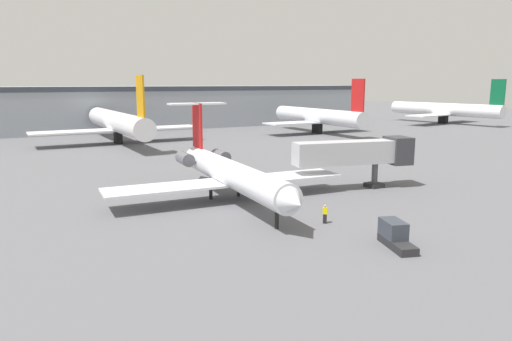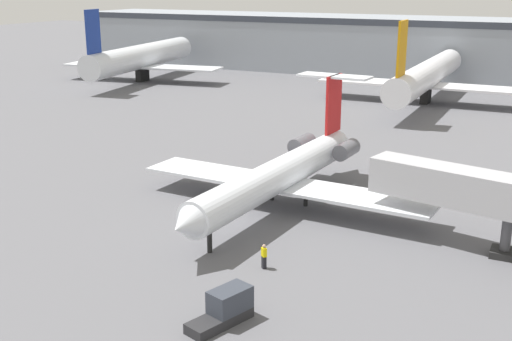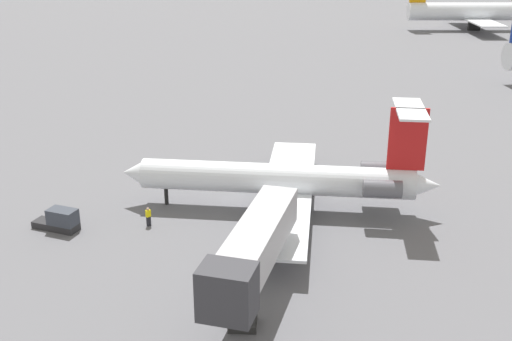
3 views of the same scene
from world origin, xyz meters
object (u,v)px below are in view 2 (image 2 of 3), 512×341
(baggage_tug_lead, at_px, (225,308))
(parked_airliner_west_mid, at_px, (141,57))
(ground_crew_marshaller, at_px, (264,256))
(regional_jet, at_px, (283,172))
(jet_bridge, at_px, (482,193))
(parked_airliner_centre, at_px, (427,75))

(baggage_tug_lead, height_order, parked_airliner_west_mid, parked_airliner_west_mid)
(ground_crew_marshaller, distance_m, parked_airliner_west_mid, 85.27)
(regional_jet, bearing_deg, ground_crew_marshaller, -71.85)
(ground_crew_marshaller, bearing_deg, jet_bridge, 37.93)
(regional_jet, relative_size, ground_crew_marshaller, 16.77)
(ground_crew_marshaller, xyz_separation_m, parked_airliner_centre, (-3.39, 64.70, 3.45))
(regional_jet, distance_m, parked_airliner_west_mid, 74.07)
(jet_bridge, bearing_deg, regional_jet, 171.98)
(parked_airliner_centre, bearing_deg, baggage_tug_lead, -86.42)
(parked_airliner_centre, bearing_deg, jet_bridge, -74.36)
(regional_jet, relative_size, parked_airliner_west_mid, 0.78)
(regional_jet, height_order, jet_bridge, regional_jet)
(ground_crew_marshaller, height_order, parked_airliner_centre, parked_airliner_centre)
(ground_crew_marshaller, xyz_separation_m, baggage_tug_lead, (1.11, -7.26, -0.02))
(regional_jet, xyz_separation_m, baggage_tug_lead, (4.93, -18.92, -2.20))
(baggage_tug_lead, height_order, parked_airliner_centre, parked_airliner_centre)
(parked_airliner_west_mid, height_order, parked_airliner_centre, parked_airliner_west_mid)
(ground_crew_marshaller, distance_m, baggage_tug_lead, 7.35)
(ground_crew_marshaller, relative_size, parked_airliner_west_mid, 0.05)
(ground_crew_marshaller, bearing_deg, parked_airliner_west_mid, 131.10)
(regional_jet, relative_size, parked_airliner_centre, 0.72)
(regional_jet, bearing_deg, parked_airliner_centre, 89.54)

